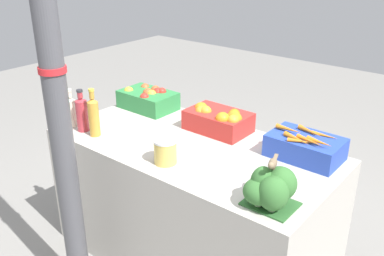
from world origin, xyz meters
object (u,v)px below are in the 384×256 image
sparrow_bird (273,163)px  support_pole (56,95)px  apple_crate (148,99)px  pickle_jar (165,151)px  juice_bottle_amber (94,116)px  orange_crate (219,120)px  juice_bottle_ruby (82,113)px  juice_bottle_cloudy (71,111)px  carrot_crate (305,147)px  broccoli_pile (270,188)px

sparrow_bird → support_pole: bearing=-84.2°
apple_crate → pickle_jar: apple_crate is taller
juice_bottle_amber → sparrow_bird: size_ratio=2.19×
orange_crate → pickle_jar: (0.02, -0.51, -0.01)m
orange_crate → juice_bottle_ruby: bearing=-141.5°
juice_bottle_cloudy → juice_bottle_ruby: bearing=0.0°
carrot_crate → juice_bottle_ruby: (-1.21, -0.52, 0.05)m
juice_bottle_ruby → sparrow_bird: 1.29m
support_pole → broccoli_pile: size_ratio=10.99×
juice_bottle_cloudy → sparrow_bird: bearing=0.0°
apple_crate → juice_bottle_ruby: bearing=-94.4°
support_pole → broccoli_pile: 1.06m
juice_bottle_cloudy → juice_bottle_amber: (0.22, -0.00, 0.02)m
pickle_jar → sparrow_bird: sparrow_bird is taller
apple_crate → juice_bottle_ruby: (-0.04, -0.52, 0.04)m
apple_crate → broccoli_pile: bearing=-22.9°
apple_crate → juice_bottle_amber: size_ratio=1.30×
orange_crate → juice_bottle_cloudy: (-0.76, -0.52, 0.03)m
apple_crate → juice_bottle_cloudy: juice_bottle_cloudy is taller
juice_bottle_ruby → juice_bottle_amber: 0.11m
orange_crate → juice_bottle_cloudy: juice_bottle_cloudy is taller
apple_crate → carrot_crate: 1.17m
apple_crate → sparrow_bird: 1.36m
orange_crate → juice_bottle_amber: 0.75m
carrot_crate → support_pole: bearing=-133.0°
support_pole → carrot_crate: support_pole is taller
juice_bottle_cloudy → support_pole: bearing=-39.6°
orange_crate → carrot_crate: orange_crate is taller
support_pole → orange_crate: 1.01m
sparrow_bird → pickle_jar: bearing=-107.6°
carrot_crate → juice_bottle_ruby: bearing=-156.7°
juice_bottle_amber → carrot_crate: bearing=25.4°
apple_crate → carrot_crate: size_ratio=1.00×
orange_crate → juice_bottle_cloudy: 0.92m
juice_bottle_amber → pickle_jar: juice_bottle_amber is taller
broccoli_pile → juice_bottle_amber: juice_bottle_amber is taller
apple_crate → juice_bottle_cloudy: 0.55m
carrot_crate → broccoli_pile: broccoli_pile is taller
broccoli_pile → sparrow_bird: (-0.00, 0.01, 0.12)m
juice_bottle_cloudy → sparrow_bird: size_ratio=1.83×
apple_crate → juice_bottle_amber: bearing=-82.1°
apple_crate → juice_bottle_cloudy: (-0.15, -0.52, 0.03)m
support_pole → sparrow_bird: size_ratio=18.16×
juice_bottle_cloudy → juice_bottle_ruby: juice_bottle_ruby is taller
carrot_crate → sparrow_bird: sparrow_bird is taller
juice_bottle_ruby → sparrow_bird: (1.29, 0.00, 0.10)m
apple_crate → juice_bottle_ruby: size_ratio=1.44×
apple_crate → orange_crate: bearing=-0.8°
juice_bottle_ruby → juice_bottle_amber: juice_bottle_amber is taller
apple_crate → sparrow_bird: size_ratio=2.85×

